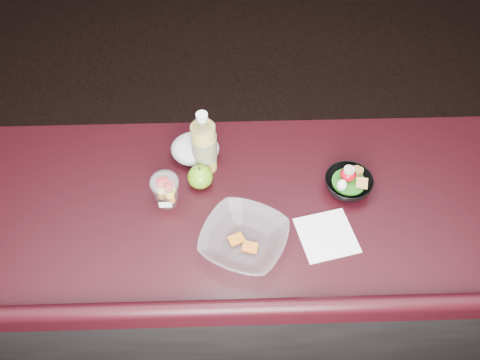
{
  "coord_description": "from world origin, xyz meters",
  "views": [
    {
      "loc": [
        -0.08,
        -0.66,
        2.37
      ],
      "look_at": [
        -0.05,
        0.33,
        1.1
      ],
      "focal_mm": 40.0,
      "sensor_mm": 36.0,
      "label": 1
    }
  ],
  "objects_px": {
    "fruit_cup": "(165,189)",
    "snack_bowl": "(348,183)",
    "lemonade_bottle": "(204,146)",
    "green_apple": "(200,177)",
    "takeout_bowl": "(244,239)"
  },
  "relations": [
    {
      "from": "fruit_cup",
      "to": "snack_bowl",
      "type": "height_order",
      "value": "fruit_cup"
    },
    {
      "from": "fruit_cup",
      "to": "snack_bowl",
      "type": "distance_m",
      "value": 0.57
    },
    {
      "from": "lemonade_bottle",
      "to": "fruit_cup",
      "type": "distance_m",
      "value": 0.19
    },
    {
      "from": "lemonade_bottle",
      "to": "snack_bowl",
      "type": "distance_m",
      "value": 0.47
    },
    {
      "from": "lemonade_bottle",
      "to": "green_apple",
      "type": "relative_size",
      "value": 2.89
    },
    {
      "from": "snack_bowl",
      "to": "fruit_cup",
      "type": "bearing_deg",
      "value": -176.41
    },
    {
      "from": "fruit_cup",
      "to": "takeout_bowl",
      "type": "height_order",
      "value": "fruit_cup"
    },
    {
      "from": "lemonade_bottle",
      "to": "green_apple",
      "type": "height_order",
      "value": "lemonade_bottle"
    },
    {
      "from": "green_apple",
      "to": "snack_bowl",
      "type": "relative_size",
      "value": 0.51
    },
    {
      "from": "green_apple",
      "to": "fruit_cup",
      "type": "bearing_deg",
      "value": -146.94
    },
    {
      "from": "fruit_cup",
      "to": "takeout_bowl",
      "type": "bearing_deg",
      "value": -35.04
    },
    {
      "from": "green_apple",
      "to": "takeout_bowl",
      "type": "bearing_deg",
      "value": -60.41
    },
    {
      "from": "fruit_cup",
      "to": "green_apple",
      "type": "bearing_deg",
      "value": 33.06
    },
    {
      "from": "takeout_bowl",
      "to": "snack_bowl",
      "type": "bearing_deg",
      "value": 30.75
    },
    {
      "from": "lemonade_bottle",
      "to": "fruit_cup",
      "type": "bearing_deg",
      "value": -130.07
    }
  ]
}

